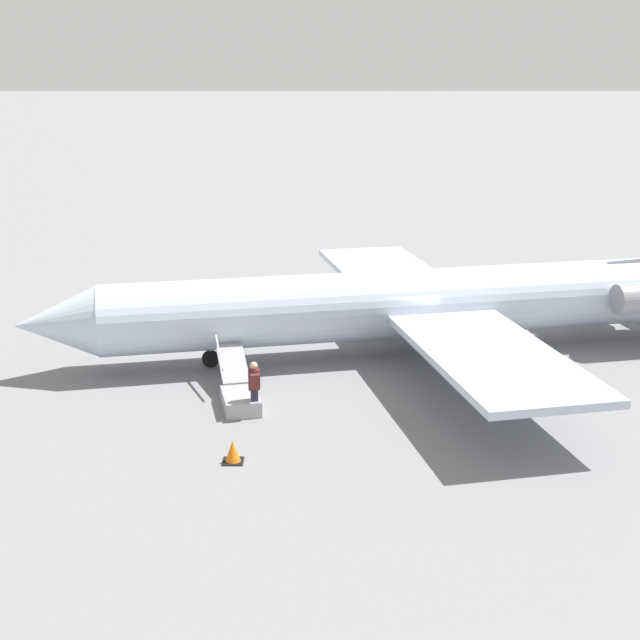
% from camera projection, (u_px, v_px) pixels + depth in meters
% --- Properties ---
extents(ground_plane, '(600.00, 600.00, 0.00)m').
position_uv_depth(ground_plane, '(401.00, 354.00, 33.31)').
color(ground_plane, slate).
extents(airplane_main, '(27.77, 21.25, 6.57)m').
position_uv_depth(airplane_main, '(426.00, 302.00, 32.93)').
color(airplane_main, silver).
rests_on(airplane_main, ground).
extents(boarding_stairs, '(1.85, 4.14, 1.66)m').
position_uv_depth(boarding_stairs, '(239.00, 393.00, 28.32)').
color(boarding_stairs, '#99999E').
rests_on(boarding_stairs, ground).
extents(passenger, '(0.39, 0.56, 1.74)m').
position_uv_depth(passenger, '(254.00, 385.00, 27.23)').
color(passenger, '#23232D').
rests_on(passenger, ground).
extents(traffic_cone_near_stairs, '(0.57, 0.57, 0.63)m').
position_uv_depth(traffic_cone_near_stairs, '(233.00, 452.00, 24.26)').
color(traffic_cone_near_stairs, black).
rests_on(traffic_cone_near_stairs, ground).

